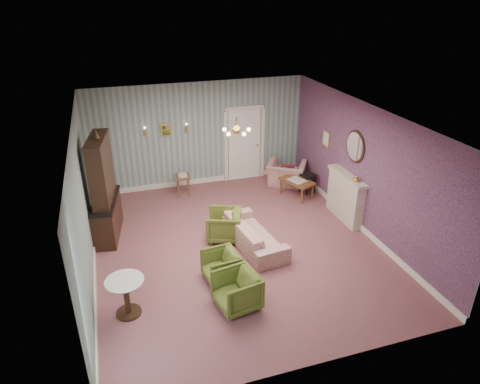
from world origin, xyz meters
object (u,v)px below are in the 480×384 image
object	(u,v)px
coffee_table	(296,188)
pedestal_table	(127,297)
sofa_chintz	(254,230)
olive_chair_b	(221,265)
olive_chair_c	(224,224)
wingback_chair	(287,170)
fireplace	(345,197)
olive_chair_a	(237,289)
side_table_black	(307,183)
dresser	(102,186)

from	to	relation	value
coffee_table	pedestal_table	xyz separation A→B (m)	(-4.71, -3.36, 0.12)
sofa_chintz	pedestal_table	world-z (taller)	sofa_chintz
olive_chair_b	olive_chair_c	distance (m)	1.50
coffee_table	sofa_chintz	bearing A→B (deg)	-134.41
wingback_chair	pedestal_table	xyz separation A→B (m)	(-4.76, -4.15, -0.09)
olive_chair_c	coffee_table	world-z (taller)	olive_chair_c
fireplace	pedestal_table	world-z (taller)	fireplace
olive_chair_a	wingback_chair	distance (m)	5.39
olive_chair_b	sofa_chintz	bearing A→B (deg)	127.87
olive_chair_a	pedestal_table	xyz separation A→B (m)	(-1.85, 0.39, -0.01)
olive_chair_c	pedestal_table	world-z (taller)	olive_chair_c
coffee_table	olive_chair_c	bearing A→B (deg)	-148.86
sofa_chintz	fireplace	size ratio (longest dim) A/B	1.41
sofa_chintz	side_table_black	xyz separation A→B (m)	(2.30, 2.08, -0.11)
olive_chair_a	fireplace	size ratio (longest dim) A/B	0.53
sofa_chintz	coffee_table	world-z (taller)	sofa_chintz
olive_chair_c	wingback_chair	bearing A→B (deg)	152.64
olive_chair_b	pedestal_table	size ratio (longest dim) A/B	0.91
olive_chair_b	pedestal_table	world-z (taller)	pedestal_table
wingback_chair	coffee_table	bearing A→B (deg)	119.51
olive_chair_b	sofa_chintz	size ratio (longest dim) A/B	0.33
coffee_table	wingback_chair	bearing A→B (deg)	86.43
olive_chair_b	wingback_chair	world-z (taller)	wingback_chair
olive_chair_c	sofa_chintz	distance (m)	0.71
olive_chair_b	side_table_black	bearing A→B (deg)	126.99
olive_chair_b	wingback_chair	bearing A→B (deg)	135.69
olive_chair_a	side_table_black	world-z (taller)	olive_chair_a
olive_chair_a	side_table_black	xyz separation A→B (m)	(3.24, 3.88, -0.10)
side_table_black	pedestal_table	size ratio (longest dim) A/B	0.76
olive_chair_c	pedestal_table	distance (m)	2.94
side_table_black	pedestal_table	world-z (taller)	pedestal_table
wingback_chair	side_table_black	distance (m)	0.76
sofa_chintz	dresser	world-z (taller)	dresser
dresser	coffee_table	xyz separation A→B (m)	(4.92, 0.53, -1.00)
olive_chair_b	sofa_chintz	xyz separation A→B (m)	(1.00, 0.95, 0.06)
olive_chair_c	pedestal_table	bearing A→B (deg)	-29.86
olive_chair_c	fireplace	world-z (taller)	fireplace
olive_chair_a	pedestal_table	world-z (taller)	olive_chair_a
sofa_chintz	wingback_chair	xyz separation A→B (m)	(1.96, 2.74, 0.06)
olive_chair_a	wingback_chair	world-z (taller)	wingback_chair
olive_chair_b	fireplace	bearing A→B (deg)	106.62
side_table_black	olive_chair_a	bearing A→B (deg)	-129.87
olive_chair_a	fireplace	distance (m)	4.14
dresser	coffee_table	bearing A→B (deg)	15.73
olive_chair_a	fireplace	xyz separation A→B (m)	(3.45, 2.28, 0.21)
pedestal_table	side_table_black	bearing A→B (deg)	34.41
olive_chair_a	dresser	xyz separation A→B (m)	(-2.06, 3.21, 0.87)
wingback_chair	pedestal_table	distance (m)	6.31
olive_chair_c	side_table_black	size ratio (longest dim) A/B	1.37
sofa_chintz	olive_chair_b	bearing A→B (deg)	126.13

